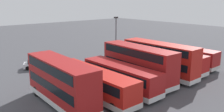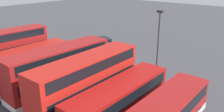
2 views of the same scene
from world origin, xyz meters
TOP-DOWN VIEW (x-y plane):
  - ground_plane at (0.00, 0.00)m, footprint 140.00×140.00m
  - bus_single_deck_second at (-6.95, 9.46)m, footprint 2.65×10.69m
  - bus_double_decker_third at (-3.74, 9.89)m, footprint 2.73×11.02m
  - bus_double_decker_fourth at (0.18, 9.71)m, footprint 3.02×10.88m
  - bus_single_deck_fifth at (3.67, 10.28)m, footprint 2.71×10.71m
  - bus_single_deck_sixth at (7.20, 9.78)m, footprint 2.70×11.94m
  - bus_double_decker_seventh at (10.88, 9.54)m, footprint 2.96×10.35m
  - car_hatchback_silver at (7.11, -4.52)m, footprint 4.56×3.39m
  - lamp_post_tall at (-4.89, -0.18)m, footprint 0.70×0.30m

SIDE VIEW (x-z plane):
  - ground_plane at x=0.00m, z-range 0.00..0.00m
  - car_hatchback_silver at x=7.11m, z-range -0.02..1.41m
  - bus_single_deck_second at x=-6.95m, z-range 0.15..3.10m
  - bus_single_deck_fifth at x=3.67m, z-range 0.15..3.10m
  - bus_single_deck_sixth at x=7.20m, z-range 0.15..3.10m
  - bus_double_decker_seventh at x=10.88m, z-range 0.17..4.72m
  - bus_double_decker_fourth at x=0.18m, z-range 0.17..4.72m
  - bus_double_decker_third at x=-3.74m, z-range 0.17..4.72m
  - lamp_post_tall at x=-4.89m, z-range 0.67..8.08m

